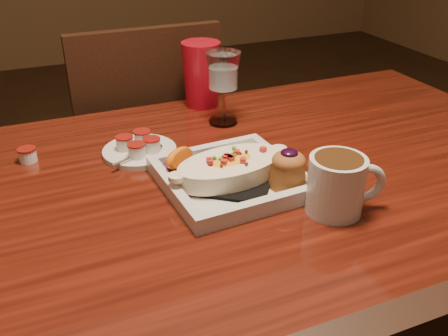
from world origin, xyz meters
name	(u,v)px	position (x,y,z in m)	size (l,w,h in m)	color
table	(223,230)	(0.00, 0.00, 0.65)	(1.50, 0.90, 0.75)	maroon
chair_far	(145,158)	(0.00, 0.63, 0.51)	(0.42, 0.42, 0.93)	black
plate	(236,172)	(0.02, 0.00, 0.78)	(0.26, 0.26, 0.08)	silver
coffee_mug	(338,183)	(0.14, -0.14, 0.80)	(0.13, 0.09, 0.10)	silver
goblet	(223,75)	(0.11, 0.27, 0.87)	(0.08, 0.08, 0.17)	silver
saucer	(139,149)	(-0.11, 0.19, 0.76)	(0.15, 0.15, 0.10)	silver
creamer_loose	(27,155)	(-0.32, 0.25, 0.76)	(0.04, 0.04, 0.03)	silver
red_tumbler	(201,74)	(0.11, 0.40, 0.83)	(0.10, 0.10, 0.16)	#A60B1C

